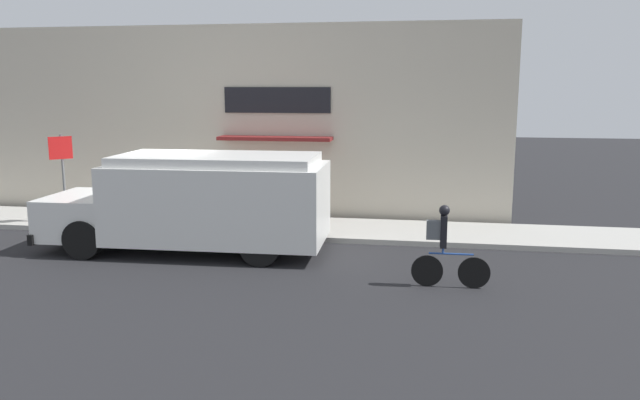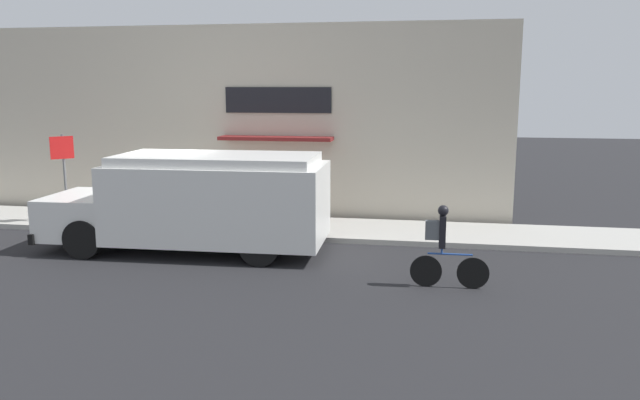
# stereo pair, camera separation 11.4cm
# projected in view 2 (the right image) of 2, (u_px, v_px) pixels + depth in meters

# --- Properties ---
(ground_plane) EXTENTS (70.00, 70.00, 0.00)m
(ground_plane) POSITION_uv_depth(u_px,v_px,m) (167.00, 236.00, 15.95)
(ground_plane) COLOR #232326
(sidewalk) EXTENTS (28.00, 2.40, 0.13)m
(sidewalk) POSITION_uv_depth(u_px,v_px,m) (185.00, 224.00, 17.10)
(sidewalk) COLOR #ADAAA3
(sidewalk) RESTS_ON ground_plane
(storefront) EXTENTS (17.67, 0.83, 5.49)m
(storefront) POSITION_uv_depth(u_px,v_px,m) (203.00, 123.00, 18.08)
(storefront) COLOR beige
(storefront) RESTS_ON ground_plane
(school_bus) EXTENTS (6.56, 2.84, 2.26)m
(school_bus) POSITION_uv_depth(u_px,v_px,m) (200.00, 201.00, 14.30)
(school_bus) COLOR white
(school_bus) RESTS_ON ground_plane
(cyclist) EXTENTS (1.48, 0.20, 1.59)m
(cyclist) POSITION_uv_depth(u_px,v_px,m) (444.00, 247.00, 11.73)
(cyclist) COLOR black
(cyclist) RESTS_ON ground_plane
(stop_sign_post) EXTENTS (0.45, 0.45, 2.39)m
(stop_sign_post) POSITION_uv_depth(u_px,v_px,m) (64.00, 164.00, 16.68)
(stop_sign_post) COLOR slate
(stop_sign_post) RESTS_ON sidewalk
(trash_bin) EXTENTS (0.50, 0.50, 0.89)m
(trash_bin) POSITION_uv_depth(u_px,v_px,m) (176.00, 204.00, 17.20)
(trash_bin) COLOR #38383D
(trash_bin) RESTS_ON sidewalk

